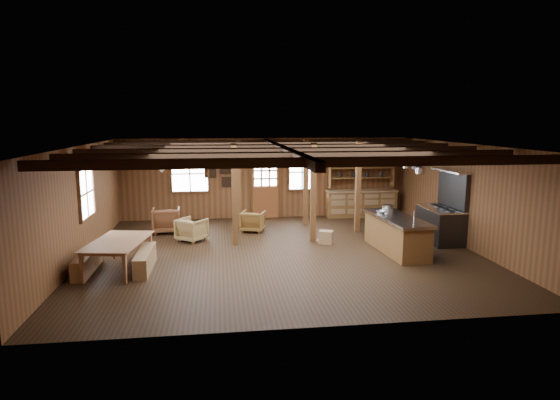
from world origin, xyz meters
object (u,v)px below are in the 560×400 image
armchair_c (192,230)px  armchair_a (166,220)px  dining_table (121,256)px  commercial_range (442,219)px  armchair_b (253,221)px  kitchen_island (396,234)px

armchair_c → armchair_a: bearing=-16.9°
armchair_c → dining_table: bearing=95.9°
commercial_range → armchair_b: (-5.25, 1.91, -0.34)m
dining_table → armchair_c: (1.48, 2.50, -0.02)m
armchair_a → armchair_b: (2.65, -0.19, -0.07)m
kitchen_island → armchair_a: size_ratio=3.01×
dining_table → armchair_c: size_ratio=2.77×
dining_table → armchair_c: bearing=-21.7°
commercial_range → armchair_c: commercial_range is taller
dining_table → kitchen_island: bearing=-75.5°
kitchen_island → armchair_c: size_ratio=3.53×
armchair_b → armchair_c: 2.04m
armchair_a → dining_table: bearing=75.6°
commercial_range → armchair_c: size_ratio=2.83×
kitchen_island → armchair_a: kitchen_island is taller
commercial_range → armchair_a: commercial_range is taller
armchair_b → armchair_c: size_ratio=0.97×
commercial_range → armchair_c: bearing=172.0°
commercial_range → dining_table: size_ratio=1.02×
dining_table → armchair_a: (0.65, 3.61, 0.03)m
armchair_b → armchair_a: bearing=13.8°
commercial_range → kitchen_island: bearing=-153.5°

